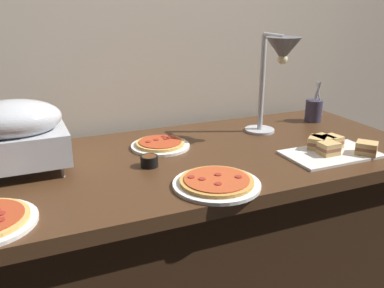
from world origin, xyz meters
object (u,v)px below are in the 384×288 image
pizza_plate_front (217,183)px  utensil_holder (314,110)px  sauce_cup_near (149,161)px  heat_lamp (279,60)px  sandwich_platter (333,148)px  chafing_dish (13,133)px  pizza_plate_center (160,145)px

pizza_plate_front → utensil_holder: 0.97m
sauce_cup_near → utensil_holder: size_ratio=0.32×
heat_lamp → sandwich_platter: size_ratio=1.22×
chafing_dish → sauce_cup_near: (0.45, -0.13, -0.13)m
sandwich_platter → utensil_holder: 0.49m
chafing_dish → sandwich_platter: (1.18, -0.30, -0.13)m
sauce_cup_near → utensil_holder: (0.97, 0.26, 0.04)m
chafing_dish → heat_lamp: (1.07, -0.04, 0.20)m
sandwich_platter → heat_lamp: bearing=112.0°
sauce_cup_near → utensil_holder: bearing=15.0°
sandwich_platter → utensil_holder: bearing=60.3°
chafing_dish → sandwich_platter: size_ratio=0.95×
utensil_holder → chafing_dish: bearing=-175.0°
chafing_dish → pizza_plate_front: size_ratio=1.20×
chafing_dish → heat_lamp: heat_lamp is taller
pizza_plate_front → sauce_cup_near: bearing=120.4°
heat_lamp → pizza_plate_center: (-0.51, 0.09, -0.34)m
pizza_plate_front → pizza_plate_center: 0.45m
pizza_plate_center → sauce_cup_near: size_ratio=3.75×
chafing_dish → utensil_holder: 1.43m
pizza_plate_front → sandwich_platter: bearing=9.4°
heat_lamp → pizza_plate_center: 0.62m
sandwich_platter → utensil_holder: (0.24, 0.42, 0.03)m
chafing_dish → sandwich_platter: chafing_dish is taller
heat_lamp → sandwich_platter: heat_lamp is taller
pizza_plate_center → sauce_cup_near: sauce_cup_near is taller
chafing_dish → pizza_plate_center: chafing_dish is taller
heat_lamp → utensil_holder: size_ratio=2.22×
pizza_plate_center → sauce_cup_near: 0.22m
chafing_dish → sauce_cup_near: size_ratio=5.38×
heat_lamp → sauce_cup_near: (-0.62, -0.10, -0.33)m
sauce_cup_near → utensil_holder: utensil_holder is taller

